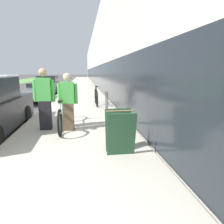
% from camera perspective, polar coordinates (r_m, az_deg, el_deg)
% --- Properties ---
extents(sidewalk_slab, '(3.36, 70.00, 0.14)m').
position_cam_1_polar(sidewalk_slab, '(24.53, -8.75, 7.39)').
color(sidewalk_slab, '#BCB5A5').
rests_on(sidewalk_slab, ground).
extents(storefront_facade, '(10.01, 70.00, 7.12)m').
position_cam_1_polar(storefront_facade, '(33.16, 3.25, 14.58)').
color(storefront_facade, '#BCB7AD').
rests_on(storefront_facade, ground).
extents(tandem_bicycle, '(0.52, 2.48, 0.91)m').
position_cam_1_polar(tandem_bicycle, '(6.13, -13.80, -0.78)').
color(tandem_bicycle, black).
rests_on(tandem_bicycle, sidewalk_slab).
extents(person_rider, '(0.55, 0.21, 1.61)m').
position_cam_1_polar(person_rider, '(5.74, -12.48, 2.78)').
color(person_rider, brown).
rests_on(person_rider, sidewalk_slab).
extents(person_bystander, '(0.59, 0.23, 1.74)m').
position_cam_1_polar(person_bystander, '(5.98, -18.73, 3.43)').
color(person_bystander, black).
rests_on(person_bystander, sidewalk_slab).
extents(bike_rack_hoop, '(0.05, 0.60, 0.84)m').
position_cam_1_polar(bike_rack_hoop, '(8.50, -1.55, 3.80)').
color(bike_rack_hoop, '#4C4C51').
rests_on(bike_rack_hoop, sidewalk_slab).
extents(cruiser_bike_nearest, '(0.52, 1.77, 0.98)m').
position_cam_1_polar(cruiser_bike_nearest, '(9.97, -4.54, 4.32)').
color(cruiser_bike_nearest, black).
rests_on(cruiser_bike_nearest, sidewalk_slab).
extents(sandwich_board_sign, '(0.56, 0.56, 0.90)m').
position_cam_1_polar(sandwich_board_sign, '(4.09, 2.30, -5.66)').
color(sandwich_board_sign, '#23472D').
rests_on(sandwich_board_sign, sidewalk_slab).
extents(vintage_roadster_curbside, '(1.78, 4.19, 1.05)m').
position_cam_1_polar(vintage_roadster_curbside, '(12.85, -21.25, 4.79)').
color(vintage_roadster_curbside, silver).
rests_on(vintage_roadster_curbside, ground).
extents(parked_sedan_far, '(1.85, 4.36, 1.42)m').
position_cam_1_polar(parked_sedan_far, '(18.37, -17.77, 7.44)').
color(parked_sedan_far, '#4C5156').
rests_on(parked_sedan_far, ground).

